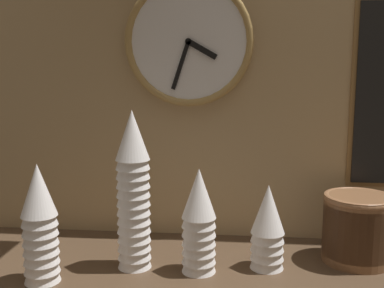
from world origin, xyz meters
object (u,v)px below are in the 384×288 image
(cup_stack_center_left, at_px, (133,190))
(wall_clock, at_px, (189,42))
(bowl_stack_right, at_px, (358,227))
(cup_stack_center_right, at_px, (268,227))
(cup_stack_center, at_px, (199,221))
(cup_stack_left, at_px, (40,224))

(cup_stack_center_left, xyz_separation_m, wall_clock, (0.11, 0.22, 0.35))
(bowl_stack_right, xyz_separation_m, wall_clock, (-0.44, 0.13, 0.46))
(cup_stack_center_right, distance_m, cup_stack_center, 0.17)
(cup_stack_center_left, bearing_deg, cup_stack_left, -152.88)
(cup_stack_center, xyz_separation_m, wall_clock, (-0.05, 0.23, 0.42))
(bowl_stack_right, height_order, wall_clock, wall_clock)
(cup_stack_center_right, xyz_separation_m, bowl_stack_right, (0.22, 0.06, -0.02))
(cup_stack_center_left, bearing_deg, bowl_stack_right, 9.51)
(cup_stack_center_right, relative_size, cup_stack_left, 0.76)
(bowl_stack_right, bearing_deg, cup_stack_center_right, -164.02)
(cup_stack_center_right, bearing_deg, cup_stack_center, -167.56)
(cup_stack_center_right, relative_size, cup_stack_center, 0.82)
(wall_clock, bearing_deg, cup_stack_left, -132.84)
(cup_stack_center_right, bearing_deg, cup_stack_center_left, -175.21)
(cup_stack_center_left, distance_m, cup_stack_center_right, 0.33)
(cup_stack_center, distance_m, bowl_stack_right, 0.40)
(wall_clock, bearing_deg, cup_stack_center_left, -115.66)
(cup_stack_center_right, height_order, cup_stack_center, cup_stack_center)
(cup_stack_center, bearing_deg, cup_stack_center_right, 12.44)
(cup_stack_left, xyz_separation_m, bowl_stack_right, (0.73, 0.19, -0.05))
(cup_stack_center_left, height_order, cup_stack_center_right, cup_stack_center_left)
(cup_stack_center_right, xyz_separation_m, cup_stack_left, (-0.51, -0.12, 0.03))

